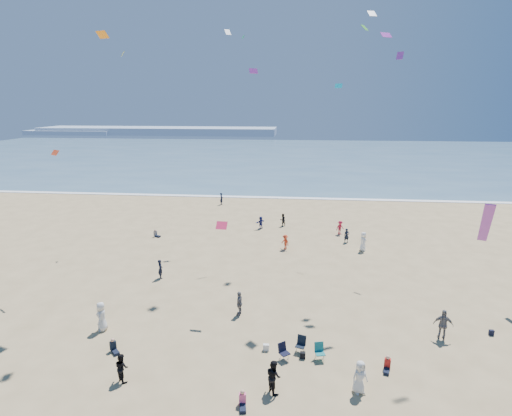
# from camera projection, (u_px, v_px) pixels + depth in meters

# --- Properties ---
(ocean) EXTENTS (220.00, 100.00, 0.06)m
(ocean) POSITION_uv_depth(u_px,v_px,m) (280.00, 156.00, 109.75)
(ocean) COLOR #476B84
(ocean) RESTS_ON ground
(surf_line) EXTENTS (220.00, 1.20, 0.08)m
(surf_line) POSITION_uv_depth(u_px,v_px,m) (267.00, 197.00, 61.63)
(surf_line) COLOR white
(surf_line) RESTS_ON ground
(headland_far) EXTENTS (110.00, 20.00, 3.20)m
(headland_far) POSITION_uv_depth(u_px,v_px,m) (159.00, 131.00, 187.23)
(headland_far) COLOR #7A8EA8
(headland_far) RESTS_ON ground
(headland_near) EXTENTS (40.00, 14.00, 2.00)m
(headland_near) POSITION_uv_depth(u_px,v_px,m) (72.00, 132.00, 186.37)
(headland_near) COLOR #7A8EA8
(headland_near) RESTS_ON ground
(standing_flyers) EXTENTS (24.55, 45.40, 1.95)m
(standing_flyers) POSITION_uv_depth(u_px,v_px,m) (294.00, 278.00, 31.40)
(standing_flyers) COLOR silver
(standing_flyers) RESTS_ON ground
(seated_group) EXTENTS (21.22, 28.20, 0.84)m
(seated_group) POSITION_uv_depth(u_px,v_px,m) (227.00, 332.00, 24.72)
(seated_group) COLOR silver
(seated_group) RESTS_ON ground
(chair_cluster) EXTENTS (2.78, 1.60, 1.00)m
(chair_cluster) POSITION_uv_depth(u_px,v_px,m) (302.00, 350.00, 22.78)
(chair_cluster) COLOR black
(chair_cluster) RESTS_ON ground
(white_tote) EXTENTS (0.35, 0.20, 0.40)m
(white_tote) POSITION_uv_depth(u_px,v_px,m) (266.00, 347.00, 23.52)
(white_tote) COLOR silver
(white_tote) RESTS_ON ground
(black_backpack) EXTENTS (0.30, 0.22, 0.38)m
(black_backpack) POSITION_uv_depth(u_px,v_px,m) (303.00, 355.00, 22.80)
(black_backpack) COLOR black
(black_backpack) RESTS_ON ground
(navy_bag) EXTENTS (0.28, 0.18, 0.34)m
(navy_bag) POSITION_uv_depth(u_px,v_px,m) (491.00, 332.00, 25.10)
(navy_bag) COLOR black
(navy_bag) RESTS_ON ground
(kites_aloft) EXTENTS (34.89, 37.25, 29.37)m
(kites_aloft) POSITION_uv_depth(u_px,v_px,m) (377.00, 101.00, 25.60)
(kites_aloft) COLOR #137ED8
(kites_aloft) RESTS_ON ground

